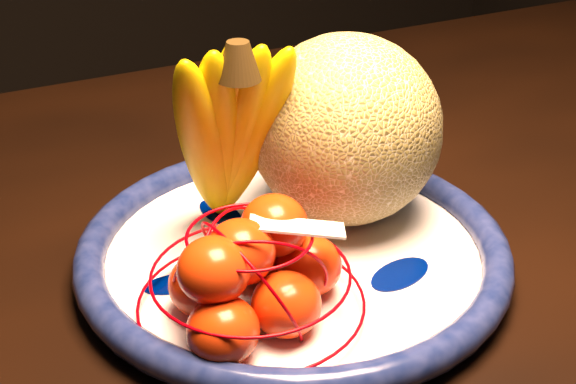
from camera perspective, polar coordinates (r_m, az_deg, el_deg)
name	(u,v)px	position (r m, az deg, el deg)	size (l,w,h in m)	color
dining_table	(366,264)	(0.87, 5.58, -5.11)	(1.56, 0.95, 0.78)	black
fruit_bowl	(293,251)	(0.71, 0.36, -4.21)	(0.38, 0.38, 0.03)	white
cantaloupe	(346,130)	(0.73, 4.13, 4.44)	(0.18, 0.18, 0.18)	olive
banana_bunch	(228,128)	(0.69, -4.32, 4.57)	(0.14, 0.13, 0.21)	#DBB109
mandarin_bag	(251,274)	(0.62, -2.64, -5.87)	(0.22, 0.22, 0.11)	#FF2E00
price_tag	(297,227)	(0.60, 0.66, -2.47)	(0.07, 0.03, 0.00)	white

